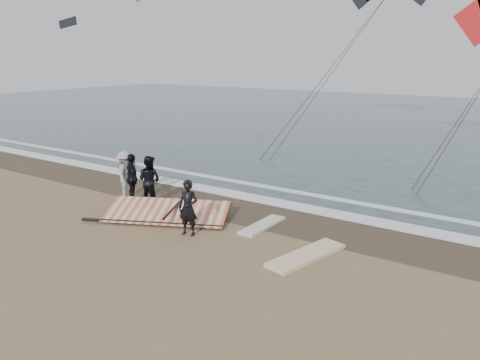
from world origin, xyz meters
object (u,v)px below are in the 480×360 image
(man_main, at_px, (188,208))
(board_white, at_px, (307,255))
(board_cream, at_px, (263,225))
(sail_rig, at_px, (168,213))

(man_main, height_order, board_white, man_main)
(man_main, relative_size, board_white, 0.67)
(man_main, bearing_deg, board_cream, 38.94)
(board_white, distance_m, board_cream, 2.66)
(sail_rig, bearing_deg, board_white, -2.70)
(man_main, distance_m, board_cream, 2.62)
(board_white, bearing_deg, sail_rig, -169.17)
(board_white, relative_size, sail_rig, 0.60)
(man_main, relative_size, board_cream, 0.85)
(man_main, xyz_separation_m, board_cream, (1.57, 1.91, -0.85))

